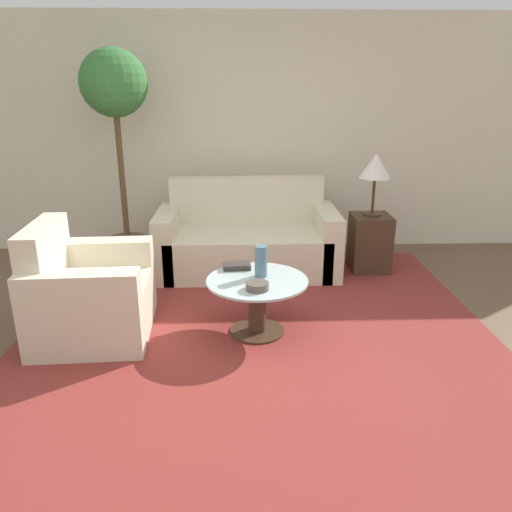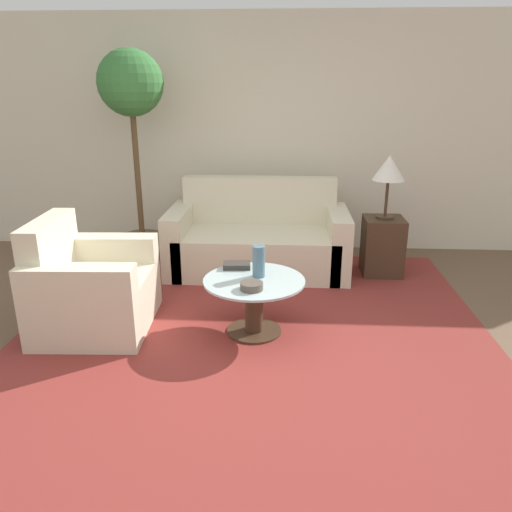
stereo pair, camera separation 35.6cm
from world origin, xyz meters
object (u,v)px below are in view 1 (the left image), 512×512
(potted_plant, at_px, (116,110))
(bowl, at_px, (257,286))
(table_lamp, at_px, (376,168))
(coffee_table, at_px, (257,299))
(book_stack, at_px, (237,266))
(armchair, at_px, (85,298))
(sofa_main, at_px, (247,241))
(vase, at_px, (261,261))

(potted_plant, relative_size, bowl, 13.10)
(table_lamp, bearing_deg, potted_plant, 173.86)
(coffee_table, bearing_deg, bowl, -91.83)
(book_stack, bearing_deg, armchair, -174.10)
(table_lamp, distance_m, book_stack, 1.88)
(sofa_main, relative_size, coffee_table, 2.34)
(armchair, distance_m, vase, 1.39)
(sofa_main, bearing_deg, book_stack, -95.10)
(potted_plant, distance_m, bowl, 2.54)
(armchair, xyz_separation_m, potted_plant, (-0.01, 1.61, 1.31))
(table_lamp, height_order, book_stack, table_lamp)
(armchair, distance_m, book_stack, 1.20)
(sofa_main, height_order, book_stack, sofa_main)
(sofa_main, bearing_deg, coffee_table, -88.17)
(coffee_table, relative_size, book_stack, 3.46)
(coffee_table, height_order, bowl, bowl)
(table_lamp, height_order, bowl, table_lamp)
(vase, relative_size, bowl, 1.47)
(table_lamp, relative_size, potted_plant, 0.28)
(armchair, distance_m, coffee_table, 1.33)
(potted_plant, xyz_separation_m, book_stack, (1.18, -1.40, -1.14))
(table_lamp, xyz_separation_m, vase, (-1.19, -1.31, -0.50))
(coffee_table, xyz_separation_m, bowl, (-0.01, -0.19, 0.19))
(table_lamp, height_order, vase, table_lamp)
(book_stack, bearing_deg, coffee_table, -61.65)
(table_lamp, distance_m, bowl, 2.08)
(sofa_main, bearing_deg, armchair, -132.08)
(table_lamp, bearing_deg, armchair, -152.48)
(armchair, relative_size, vase, 4.00)
(sofa_main, height_order, coffee_table, sofa_main)
(sofa_main, xyz_separation_m, armchair, (-1.28, -1.42, 0.00))
(table_lamp, xyz_separation_m, book_stack, (-1.38, -1.13, -0.60))
(table_lamp, xyz_separation_m, bowl, (-1.23, -1.57, -0.60))
(sofa_main, xyz_separation_m, table_lamp, (1.27, -0.09, 0.78))
(armchair, bearing_deg, book_stack, -82.84)
(armchair, xyz_separation_m, book_stack, (1.17, 0.20, 0.17))
(sofa_main, xyz_separation_m, bowl, (0.04, -1.65, 0.18))
(bowl, bearing_deg, coffee_table, 88.17)
(table_lamp, relative_size, bowl, 3.72)
(table_lamp, bearing_deg, coffee_table, -131.77)
(armchair, relative_size, bowl, 5.89)
(armchair, relative_size, coffee_table, 1.27)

